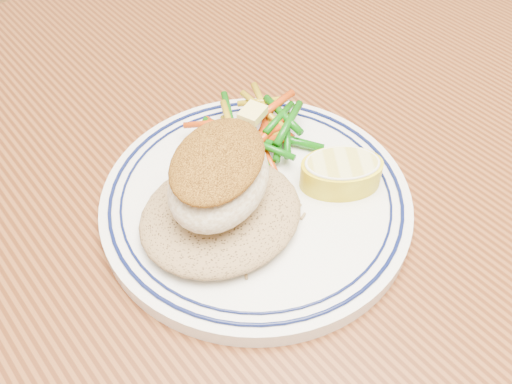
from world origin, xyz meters
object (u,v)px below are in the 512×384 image
object	(u,v)px
rice_pilaf	(221,212)
lemon_wedge	(341,172)
fish_fillet	(219,175)
vegetable_pile	(257,131)
dining_table	(221,279)
plate	(256,200)

from	to	relation	value
rice_pilaf	lemon_wedge	distance (m)	0.11
rice_pilaf	fish_fillet	bearing A→B (deg)	52.87
vegetable_pile	lemon_wedge	world-z (taller)	vegetable_pile
dining_table	rice_pilaf	size ratio (longest dim) A/B	11.18
dining_table	rice_pilaf	distance (m)	0.13
dining_table	vegetable_pile	bearing A→B (deg)	25.92
dining_table	lemon_wedge	bearing A→B (deg)	-27.49
plate	vegetable_pile	xyz separation A→B (m)	(0.04, 0.05, 0.02)
fish_fillet	dining_table	bearing A→B (deg)	78.37
dining_table	fish_fillet	xyz separation A→B (m)	(-0.00, -0.01, 0.16)
fish_fillet	lemon_wedge	size ratio (longest dim) A/B	1.43
rice_pilaf	lemon_wedge	world-z (taller)	lemon_wedge
plate	lemon_wedge	distance (m)	0.08
rice_pilaf	plate	bearing A→B (deg)	6.02
lemon_wedge	plate	bearing A→B (deg)	151.62
lemon_wedge	fish_fillet	bearing A→B (deg)	159.01
dining_table	lemon_wedge	distance (m)	0.17
rice_pilaf	fish_fillet	distance (m)	0.03
dining_table	lemon_wedge	world-z (taller)	lemon_wedge
dining_table	plate	bearing A→B (deg)	-25.65
dining_table	vegetable_pile	xyz separation A→B (m)	(0.07, 0.04, 0.13)
dining_table	fish_fillet	bearing A→B (deg)	-101.63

